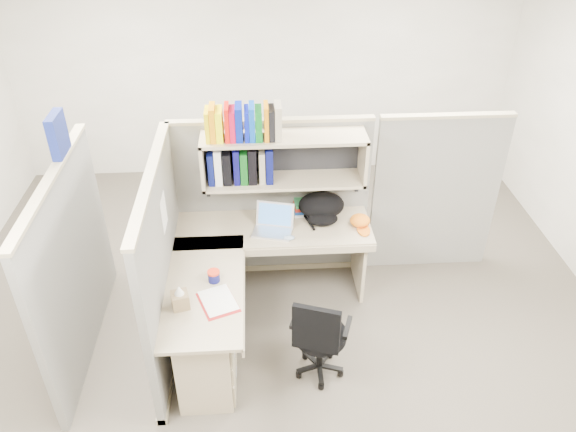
{
  "coord_description": "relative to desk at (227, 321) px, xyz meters",
  "views": [
    {
      "loc": [
        -0.13,
        -3.55,
        3.59
      ],
      "look_at": [
        0.11,
        0.25,
        1.06
      ],
      "focal_mm": 35.0,
      "sensor_mm": 36.0,
      "label": 1
    }
  ],
  "objects": [
    {
      "name": "cubicle",
      "position": [
        0.04,
        0.74,
        0.47
      ],
      "size": [
        3.79,
        1.84,
        1.95
      ],
      "color": "slate",
      "rests_on": "ground"
    },
    {
      "name": "snack_canister",
      "position": [
        -0.09,
        0.15,
        0.34
      ],
      "size": [
        0.1,
        0.1,
        0.1
      ],
      "color": "#0D0E4F",
      "rests_on": "desk"
    },
    {
      "name": "laptop",
      "position": [
        0.39,
        0.77,
        0.41
      ],
      "size": [
        0.41,
        0.41,
        0.24
      ],
      "primitive_type": null,
      "rotation": [
        0.0,
        0.0,
        -0.25
      ],
      "color": "silver",
      "rests_on": "desk"
    },
    {
      "name": "orange_cap",
      "position": [
        1.18,
        0.84,
        0.34
      ],
      "size": [
        0.22,
        0.24,
        0.1
      ],
      "primitive_type": null,
      "rotation": [
        0.0,
        0.0,
        0.19
      ],
      "color": "orange",
      "rests_on": "desk"
    },
    {
      "name": "room_shell",
      "position": [
        0.41,
        0.29,
        1.18
      ],
      "size": [
        6.0,
        6.0,
        6.0
      ],
      "color": "#B1ADA0",
      "rests_on": "ground"
    },
    {
      "name": "ground",
      "position": [
        0.41,
        0.29,
        -0.44
      ],
      "size": [
        6.0,
        6.0,
        0.0
      ],
      "primitive_type": "plane",
      "color": "#3B352E",
      "rests_on": "ground"
    },
    {
      "name": "paper_cup",
      "position": [
        0.37,
        0.99,
        0.34
      ],
      "size": [
        0.08,
        0.08,
        0.1
      ],
      "primitive_type": "cylinder",
      "rotation": [
        0.0,
        0.0,
        0.08
      ],
      "color": "silver",
      "rests_on": "desk"
    },
    {
      "name": "desk",
      "position": [
        0.0,
        0.0,
        0.0
      ],
      "size": [
        1.74,
        1.75,
        0.73
      ],
      "color": "tan",
      "rests_on": "ground"
    },
    {
      "name": "backpack",
      "position": [
        0.85,
        0.95,
        0.41
      ],
      "size": [
        0.42,
        0.33,
        0.25
      ],
      "primitive_type": null,
      "rotation": [
        0.0,
        0.0,
        -0.01
      ],
      "color": "black",
      "rests_on": "desk"
    },
    {
      "name": "book_stack",
      "position": [
        0.69,
        1.11,
        0.35
      ],
      "size": [
        0.19,
        0.25,
        0.12
      ],
      "primitive_type": null,
      "rotation": [
        0.0,
        0.0,
        0.05
      ],
      "color": "gray",
      "rests_on": "desk"
    },
    {
      "name": "loose_paper",
      "position": [
        -0.05,
        -0.08,
        0.29
      ],
      "size": [
        0.33,
        0.37,
        0.0
      ],
      "primitive_type": null,
      "rotation": [
        0.0,
        0.0,
        0.37
      ],
      "color": "white",
      "rests_on": "desk"
    },
    {
      "name": "task_chair",
      "position": [
        0.71,
        -0.21,
        -0.14
      ],
      "size": [
        0.49,
        0.46,
        0.86
      ],
      "color": "black",
      "rests_on": "ground"
    },
    {
      "name": "mouse",
      "position": [
        0.53,
        0.66,
        0.31
      ],
      "size": [
        0.11,
        0.08,
        0.04
      ],
      "primitive_type": "ellipsoid",
      "rotation": [
        0.0,
        0.0,
        -0.15
      ],
      "color": "#829CB9",
      "rests_on": "desk"
    },
    {
      "name": "tissue_box",
      "position": [
        -0.32,
        -0.13,
        0.39
      ],
      "size": [
        0.15,
        0.15,
        0.2
      ],
      "primitive_type": null,
      "rotation": [
        0.0,
        0.0,
        0.26
      ],
      "color": "#8D7550",
      "rests_on": "desk"
    }
  ]
}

